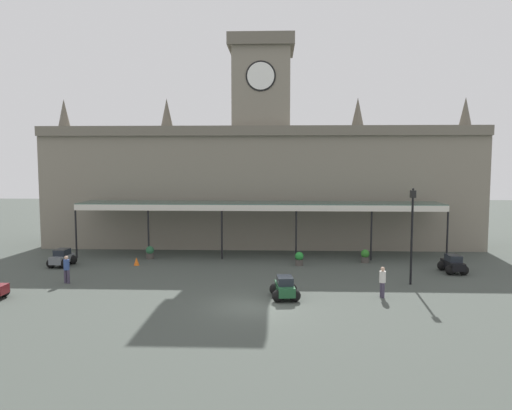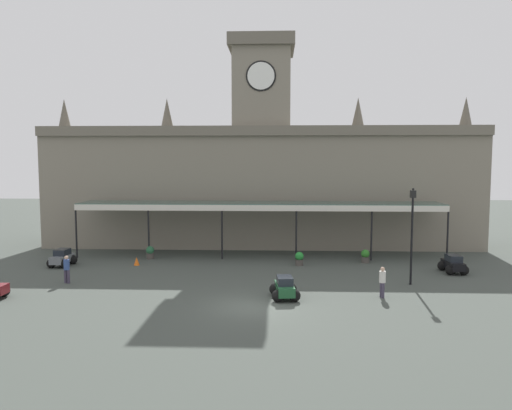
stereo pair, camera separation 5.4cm
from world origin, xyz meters
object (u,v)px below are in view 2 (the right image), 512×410
at_px(pedestrian_near_entrance, 67,268).
at_px(traffic_cone, 137,261).
at_px(planter_by_canopy, 150,252).
at_px(pedestrian_beside_cars, 382,281).
at_px(victorian_lamppost, 412,226).
at_px(planter_near_kerb, 299,258).
at_px(car_grey_sedan, 62,259).
at_px(car_black_sedan, 453,265).
at_px(planter_forecourt_centre, 365,256).
at_px(car_green_sedan, 285,289).

xyz_separation_m(pedestrian_near_entrance, traffic_cone, (2.73, 5.18, -0.63)).
bearing_deg(planter_by_canopy, traffic_cone, -99.12).
xyz_separation_m(pedestrian_beside_cars, victorian_lamppost, (2.31, 2.89, 2.60)).
distance_m(pedestrian_near_entrance, planter_near_kerb, 15.29).
bearing_deg(pedestrian_beside_cars, victorian_lamppost, 51.36).
distance_m(traffic_cone, planter_near_kerb, 11.50).
xyz_separation_m(car_grey_sedan, planter_near_kerb, (16.64, 0.86, -0.01)).
distance_m(car_black_sedan, pedestrian_beside_cars, 8.53).
distance_m(victorian_lamppost, planter_by_canopy, 19.05).
distance_m(car_grey_sedan, planter_forecourt_centre, 21.54).
relative_size(victorian_lamppost, planter_forecourt_centre, 5.99).
bearing_deg(car_black_sedan, victorian_lamppost, -138.58).
xyz_separation_m(victorian_lamppost, planter_near_kerb, (-6.37, 5.07, -3.02)).
bearing_deg(planter_forecourt_centre, planter_near_kerb, -167.02).
bearing_deg(planter_forecourt_centre, traffic_cone, -174.60).
relative_size(pedestrian_beside_cars, planter_near_kerb, 1.74).
xyz_separation_m(planter_by_canopy, planter_forecourt_centre, (15.94, -0.76, 0.00)).
relative_size(pedestrian_near_entrance, victorian_lamppost, 0.29).
distance_m(car_grey_sedan, planter_by_canopy, 6.16).
height_order(car_grey_sedan, pedestrian_beside_cars, pedestrian_beside_cars).
xyz_separation_m(pedestrian_near_entrance, pedestrian_beside_cars, (18.28, -2.35, 0.00)).
xyz_separation_m(car_black_sedan, planter_near_kerb, (-10.01, 1.86, -0.01)).
xyz_separation_m(victorian_lamppost, planter_by_canopy, (-17.48, 6.94, -3.02)).
relative_size(car_black_sedan, pedestrian_beside_cars, 1.25).
bearing_deg(planter_by_canopy, planter_near_kerb, -9.53).
bearing_deg(planter_by_canopy, car_grey_sedan, -153.67).
bearing_deg(victorian_lamppost, car_black_sedan, 41.42).
xyz_separation_m(car_black_sedan, victorian_lamppost, (-3.64, -3.21, 3.01)).
xyz_separation_m(planter_near_kerb, planter_forecourt_centre, (4.82, 1.11, 0.00)).
bearing_deg(planter_forecourt_centre, car_green_sedan, -122.53).
xyz_separation_m(car_grey_sedan, pedestrian_near_entrance, (2.41, -4.75, 0.41)).
bearing_deg(traffic_cone, pedestrian_beside_cars, -25.83).
bearing_deg(pedestrian_near_entrance, pedestrian_beside_cars, -7.31).
height_order(victorian_lamppost, planter_forecourt_centre, victorian_lamppost).
bearing_deg(car_green_sedan, planter_by_canopy, 134.30).
xyz_separation_m(car_black_sedan, car_green_sedan, (-11.20, -6.45, 0.00)).
height_order(pedestrian_near_entrance, planter_by_canopy, pedestrian_near_entrance).
bearing_deg(traffic_cone, car_black_sedan, -3.80).
relative_size(victorian_lamppost, planter_by_canopy, 5.99).
relative_size(car_green_sedan, planter_by_canopy, 2.22).
height_order(pedestrian_near_entrance, traffic_cone, pedestrian_near_entrance).
height_order(car_grey_sedan, traffic_cone, car_grey_sedan).
height_order(car_black_sedan, planter_by_canopy, car_black_sedan).
bearing_deg(planter_near_kerb, planter_by_canopy, 170.47).
bearing_deg(planter_near_kerb, victorian_lamppost, -38.53).
relative_size(pedestrian_near_entrance, planter_by_canopy, 1.74).
xyz_separation_m(pedestrian_beside_cars, planter_forecourt_centre, (0.76, 9.07, -0.42)).
xyz_separation_m(car_grey_sedan, car_green_sedan, (15.45, -7.44, 0.00)).
relative_size(car_grey_sedan, planter_by_canopy, 2.19).
xyz_separation_m(pedestrian_near_entrance, planter_near_kerb, (14.22, 5.61, -0.42)).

